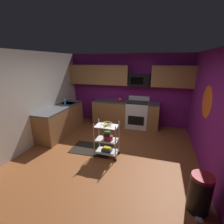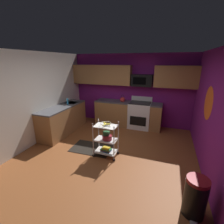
{
  "view_description": "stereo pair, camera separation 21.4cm",
  "coord_description": "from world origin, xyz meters",
  "px_view_note": "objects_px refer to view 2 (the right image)",
  "views": [
    {
      "loc": [
        1.14,
        -3.48,
        2.33
      ],
      "look_at": [
        -0.01,
        0.38,
        1.05
      ],
      "focal_mm": 25.68,
      "sensor_mm": 36.0,
      "label": 1
    },
    {
      "loc": [
        1.34,
        -3.41,
        2.33
      ],
      "look_at": [
        -0.01,
        0.38,
        1.05
      ],
      "focal_mm": 25.68,
      "sensor_mm": 36.0,
      "label": 2
    }
  ],
  "objects_px": {
    "kettle": "(123,99)",
    "dish_soap_bottle": "(68,102)",
    "mixing_bowl_small": "(106,133)",
    "trash_can": "(195,197)",
    "oven_range": "(140,115)",
    "microwave": "(142,80)",
    "rolling_cart": "(106,140)",
    "fruit_bowl": "(106,124)",
    "book_stack": "(106,149)",
    "mixing_bowl_large": "(107,137)"
  },
  "relations": [
    {
      "from": "microwave",
      "to": "book_stack",
      "type": "xyz_separation_m",
      "value": [
        -0.46,
        -2.26,
        -1.53
      ]
    },
    {
      "from": "fruit_bowl",
      "to": "trash_can",
      "type": "distance_m",
      "value": 2.27
    },
    {
      "from": "book_stack",
      "to": "microwave",
      "type": "bearing_deg",
      "value": 78.5
    },
    {
      "from": "book_stack",
      "to": "dish_soap_bottle",
      "type": "xyz_separation_m",
      "value": [
        -1.84,
        1.11,
        0.85
      ]
    },
    {
      "from": "kettle",
      "to": "fruit_bowl",
      "type": "bearing_deg",
      "value": -84.88
    },
    {
      "from": "fruit_bowl",
      "to": "trash_can",
      "type": "bearing_deg",
      "value": -29.44
    },
    {
      "from": "mixing_bowl_large",
      "to": "book_stack",
      "type": "relative_size",
      "value": 0.93
    },
    {
      "from": "dish_soap_bottle",
      "to": "trash_can",
      "type": "xyz_separation_m",
      "value": [
        3.75,
        -2.19,
        -0.69
      ]
    },
    {
      "from": "fruit_bowl",
      "to": "mixing_bowl_small",
      "type": "height_order",
      "value": "fruit_bowl"
    },
    {
      "from": "oven_range",
      "to": "microwave",
      "type": "height_order",
      "value": "microwave"
    },
    {
      "from": "book_stack",
      "to": "dish_soap_bottle",
      "type": "relative_size",
      "value": 1.36
    },
    {
      "from": "rolling_cart",
      "to": "book_stack",
      "type": "bearing_deg",
      "value": -165.07
    },
    {
      "from": "microwave",
      "to": "mixing_bowl_large",
      "type": "bearing_deg",
      "value": -100.68
    },
    {
      "from": "dish_soap_bottle",
      "to": "trash_can",
      "type": "bearing_deg",
      "value": -30.32
    },
    {
      "from": "rolling_cart",
      "to": "mixing_bowl_small",
      "type": "distance_m",
      "value": 0.17
    },
    {
      "from": "mixing_bowl_small",
      "to": "book_stack",
      "type": "bearing_deg",
      "value": -92.34
    },
    {
      "from": "mixing_bowl_small",
      "to": "fruit_bowl",
      "type": "bearing_deg",
      "value": -92.34
    },
    {
      "from": "microwave",
      "to": "trash_can",
      "type": "distance_m",
      "value": 3.89
    },
    {
      "from": "mixing_bowl_large",
      "to": "dish_soap_bottle",
      "type": "relative_size",
      "value": 1.26
    },
    {
      "from": "mixing_bowl_small",
      "to": "trash_can",
      "type": "distance_m",
      "value": 2.23
    },
    {
      "from": "oven_range",
      "to": "kettle",
      "type": "distance_m",
      "value": 0.83
    },
    {
      "from": "kettle",
      "to": "dish_soap_bottle",
      "type": "distance_m",
      "value": 1.95
    },
    {
      "from": "trash_can",
      "to": "mixing_bowl_large",
      "type": "bearing_deg",
      "value": 150.12
    },
    {
      "from": "microwave",
      "to": "trash_can",
      "type": "height_order",
      "value": "microwave"
    },
    {
      "from": "oven_range",
      "to": "book_stack",
      "type": "xyz_separation_m",
      "value": [
        -0.46,
        -2.16,
        -0.31
      ]
    },
    {
      "from": "fruit_bowl",
      "to": "mixing_bowl_small",
      "type": "distance_m",
      "value": 0.26
    },
    {
      "from": "dish_soap_bottle",
      "to": "trash_can",
      "type": "height_order",
      "value": "dish_soap_bottle"
    },
    {
      "from": "microwave",
      "to": "book_stack",
      "type": "relative_size",
      "value": 2.57
    },
    {
      "from": "rolling_cart",
      "to": "fruit_bowl",
      "type": "xyz_separation_m",
      "value": [
        -0.0,
        0.0,
        0.42
      ]
    },
    {
      "from": "microwave",
      "to": "fruit_bowl",
      "type": "relative_size",
      "value": 2.57
    },
    {
      "from": "oven_range",
      "to": "mixing_bowl_small",
      "type": "bearing_deg",
      "value": -102.2
    },
    {
      "from": "microwave",
      "to": "rolling_cart",
      "type": "distance_m",
      "value": 2.62
    },
    {
      "from": "mixing_bowl_small",
      "to": "dish_soap_bottle",
      "type": "bearing_deg",
      "value": 149.5
    },
    {
      "from": "oven_range",
      "to": "microwave",
      "type": "relative_size",
      "value": 1.57
    },
    {
      "from": "oven_range",
      "to": "book_stack",
      "type": "distance_m",
      "value": 2.23
    },
    {
      "from": "mixing_bowl_small",
      "to": "kettle",
      "type": "height_order",
      "value": "kettle"
    },
    {
      "from": "mixing_bowl_small",
      "to": "mixing_bowl_large",
      "type": "bearing_deg",
      "value": -43.35
    },
    {
      "from": "oven_range",
      "to": "trash_can",
      "type": "bearing_deg",
      "value": -65.81
    },
    {
      "from": "mixing_bowl_small",
      "to": "rolling_cart",
      "type": "bearing_deg",
      "value": -92.34
    },
    {
      "from": "oven_range",
      "to": "trash_can",
      "type": "relative_size",
      "value": 1.67
    },
    {
      "from": "mixing_bowl_large",
      "to": "book_stack",
      "type": "height_order",
      "value": "mixing_bowl_large"
    },
    {
      "from": "fruit_bowl",
      "to": "mixing_bowl_large",
      "type": "height_order",
      "value": "fruit_bowl"
    },
    {
      "from": "fruit_bowl",
      "to": "dish_soap_bottle",
      "type": "xyz_separation_m",
      "value": [
        -1.84,
        1.11,
        0.14
      ]
    },
    {
      "from": "mixing_bowl_small",
      "to": "trash_can",
      "type": "relative_size",
      "value": 0.28
    },
    {
      "from": "rolling_cart",
      "to": "book_stack",
      "type": "relative_size",
      "value": 3.36
    },
    {
      "from": "oven_range",
      "to": "mixing_bowl_small",
      "type": "xyz_separation_m",
      "value": [
        -0.46,
        -2.13,
        0.14
      ]
    },
    {
      "from": "rolling_cart",
      "to": "book_stack",
      "type": "height_order",
      "value": "rolling_cart"
    },
    {
      "from": "book_stack",
      "to": "dish_soap_bottle",
      "type": "height_order",
      "value": "dish_soap_bottle"
    },
    {
      "from": "oven_range",
      "to": "kettle",
      "type": "xyz_separation_m",
      "value": [
        -0.65,
        -0.0,
        0.52
      ]
    },
    {
      "from": "rolling_cart",
      "to": "mixing_bowl_small",
      "type": "xyz_separation_m",
      "value": [
        0.0,
        0.03,
        0.17
      ]
    }
  ]
}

